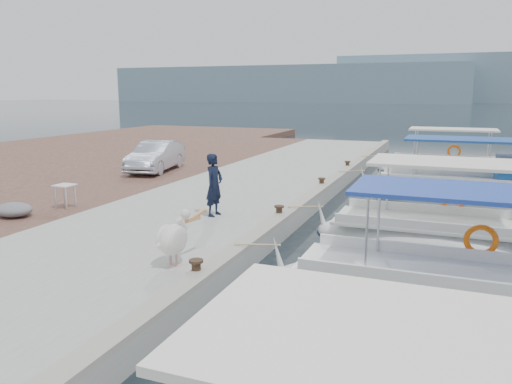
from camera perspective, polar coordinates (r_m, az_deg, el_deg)
ground at (r=12.91m, az=1.97°, el=-6.66°), size 400.00×400.00×0.00m
concrete_quay at (r=18.41m, az=-1.69°, el=-0.38°), size 6.00×40.00×0.50m
quay_curb at (r=17.47m, az=6.73°, el=-0.05°), size 0.44×40.00×0.12m
cobblestone_strip at (r=20.84m, az=-14.46°, el=0.65°), size 4.00×40.00×0.50m
fishing_caique_b at (r=10.55m, az=22.56°, el=-11.06°), size 7.80×2.25×2.83m
fishing_caique_c at (r=14.29m, az=20.16°, el=-5.05°), size 6.72×2.50×2.83m
fishing_caique_d at (r=21.31m, az=22.67°, el=0.17°), size 8.01×2.50×2.83m
fishing_caique_e at (r=26.73m, az=20.93°, el=2.28°), size 6.80×2.24×2.83m
mooring_bollards at (r=14.20m, az=2.66°, el=-2.09°), size 0.28×20.28×0.33m
pelican at (r=10.34m, az=-9.37°, el=-5.20°), size 0.67×1.43×1.11m
fisherman at (r=14.24m, az=-4.80°, el=0.81°), size 0.50×0.70×1.79m
parked_car at (r=22.83m, az=-11.39°, el=4.02°), size 2.12×4.23×1.33m
tarp_bundle at (r=15.79m, az=-25.96°, el=-1.83°), size 1.10×0.90×0.40m
folding_table at (r=16.26m, az=-21.01°, el=0.07°), size 0.55×0.55×0.73m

